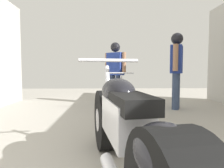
{
  "coord_description": "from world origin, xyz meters",
  "views": [
    {
      "loc": [
        -0.34,
        0.26,
        0.9
      ],
      "look_at": [
        -0.24,
        3.05,
        0.71
      ],
      "focal_mm": 31.92,
      "sensor_mm": 36.0,
      "label": 1
    }
  ],
  "objects": [
    {
      "name": "mechanic_with_helmet",
      "position": [
        1.34,
        4.9,
        1.07
      ],
      "size": [
        0.42,
        0.68,
        1.78
      ],
      "color": "#384766",
      "rests_on": "ground_plane"
    },
    {
      "name": "ground_plane",
      "position": [
        0.0,
        3.09,
        0.0
      ],
      "size": [
        14.84,
        14.84,
        0.0
      ],
      "primitive_type": "plane",
      "color": "#A8A399"
    },
    {
      "name": "motorcycle_black_naked",
      "position": [
        -0.03,
        4.07,
        0.36
      ],
      "size": [
        0.55,
        1.87,
        0.87
      ],
      "color": "black",
      "rests_on": "ground_plane"
    },
    {
      "name": "mechanic_in_blue",
      "position": [
        -0.07,
        5.63,
        1.0
      ],
      "size": [
        0.59,
        0.47,
        1.66
      ],
      "color": "#2D3851",
      "rests_on": "ground_plane"
    },
    {
      "name": "motorcycle_maroon_cruiser",
      "position": [
        -0.18,
        1.73,
        0.43
      ],
      "size": [
        0.73,
        2.21,
        1.03
      ],
      "color": "black",
      "rests_on": "ground_plane"
    }
  ]
}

